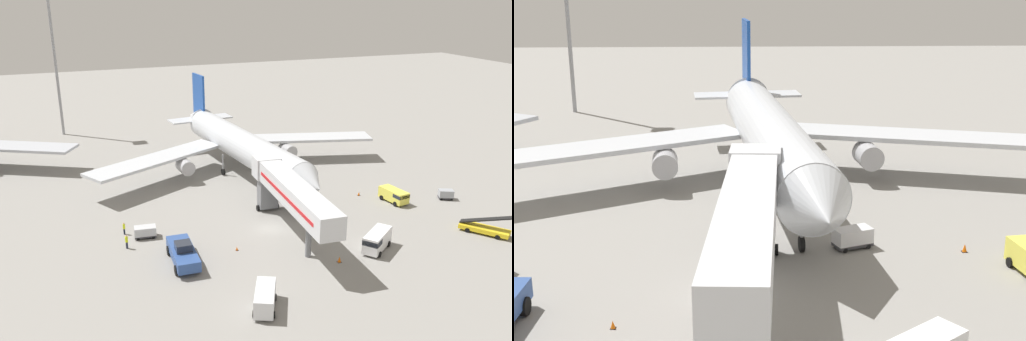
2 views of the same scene
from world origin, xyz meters
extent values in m
plane|color=gray|center=(0.00, 0.00, 0.00)|extent=(300.00, 300.00, 0.00)
cylinder|color=silver|center=(3.72, 20.19, 5.06)|extent=(8.88, 35.73, 4.99)
cone|color=silver|center=(5.91, 0.52, 5.06)|extent=(5.32, 4.71, 4.89)
cone|color=silver|center=(1.40, 41.02, 5.43)|extent=(5.43, 7.01, 4.74)
cube|color=#1947A3|center=(1.58, 39.40, 10.05)|extent=(0.93, 5.13, 7.98)
cube|color=silver|center=(4.61, 39.27, 5.68)|extent=(6.36, 4.37, 0.24)
cube|color=silver|center=(-1.34, 38.60, 5.68)|extent=(6.36, 4.37, 0.24)
cube|color=silver|center=(16.76, 25.23, 3.94)|extent=(24.53, 11.41, 0.44)
cube|color=silver|center=(-10.11, 22.24, 3.94)|extent=(23.59, 15.93, 0.44)
cylinder|color=#A8A8AD|center=(12.86, 23.31, 2.51)|extent=(2.62, 3.23, 2.30)
cylinder|color=#A8A8AD|center=(-5.88, 21.22, 2.51)|extent=(2.62, 3.23, 2.30)
cylinder|color=gray|center=(5.25, 6.47, 2.06)|extent=(0.28, 0.28, 3.01)
cylinder|color=black|center=(5.25, 6.47, 0.55)|extent=(0.47, 1.13, 1.10)
cylinder|color=gray|center=(6.33, 22.62, 2.06)|extent=(0.28, 0.28, 3.01)
cylinder|color=black|center=(6.33, 22.62, 0.55)|extent=(0.47, 1.13, 1.10)
cylinder|color=gray|center=(0.63, 21.98, 2.06)|extent=(0.28, 0.28, 3.01)
cylinder|color=black|center=(0.63, 21.98, 0.55)|extent=(0.47, 1.13, 1.10)
cube|color=silver|center=(1.36, -4.38, 6.11)|extent=(4.26, 20.82, 2.70)
cube|color=red|center=(-0.16, -4.29, 6.11)|extent=(1.10, 17.34, 0.44)
cube|color=silver|center=(2.03, 6.54, 6.11)|extent=(3.61, 3.01, 2.84)
cube|color=#232833|center=(2.11, 7.83, 6.36)|extent=(3.31, 0.44, 0.90)
cube|color=slate|center=(1.99, 5.94, 2.58)|extent=(2.66, 1.95, 4.36)
cylinder|color=black|center=(0.57, 6.03, 0.40)|extent=(0.35, 0.82, 0.80)
cylinder|color=black|center=(3.41, 5.85, 0.40)|extent=(0.35, 0.82, 0.80)
cylinder|color=slate|center=(1.11, -8.51, 2.38)|extent=(0.70, 0.70, 4.76)
cylinder|color=black|center=(-11.39, -2.37, 0.55)|extent=(0.45, 1.12, 1.10)
cylinder|color=black|center=(18.98, 3.21, 0.34)|extent=(0.43, 0.72, 0.68)
cube|color=#38383D|center=(8.94, 6.97, 0.29)|extent=(3.01, 2.26, 0.22)
cube|color=silver|center=(8.94, 6.97, 0.94)|extent=(3.01, 2.26, 1.08)
cylinder|color=black|center=(8.29, 6.04, 0.18)|extent=(0.38, 0.24, 0.36)
cylinder|color=black|center=(7.83, 7.23, 0.18)|extent=(0.38, 0.24, 0.36)
cylinder|color=black|center=(10.05, 6.72, 0.18)|extent=(0.38, 0.24, 0.36)
cylinder|color=black|center=(9.60, 7.91, 0.18)|extent=(0.38, 0.24, 0.36)
cube|color=black|center=(-6.07, -4.13, 0.01)|extent=(0.31, 0.31, 0.03)
cone|color=orange|center=(-6.07, -4.13, 0.26)|extent=(0.27, 0.27, 0.46)
cube|color=black|center=(16.73, 5.90, 0.01)|extent=(0.39, 0.39, 0.03)
cone|color=orange|center=(16.73, 5.90, 0.31)|extent=(0.33, 0.33, 0.58)
cylinder|color=#93969B|center=(-22.86, 58.79, 14.41)|extent=(0.56, 0.56, 28.82)
camera|label=1|loc=(-24.54, -58.05, 29.65)|focal=37.63mm
camera|label=2|loc=(1.32, -38.45, 18.83)|focal=48.12mm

